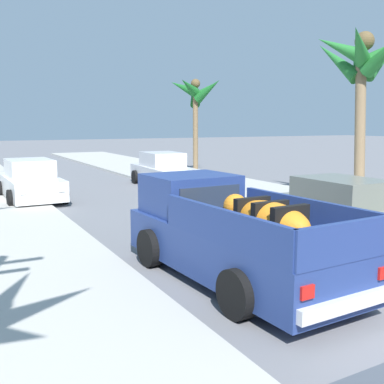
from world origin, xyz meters
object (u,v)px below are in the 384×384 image
(car_right_near, at_px, (31,181))
(car_left_far, at_px, (339,211))
(car_left_near, at_px, (163,170))
(palm_tree_left_mid, at_px, (196,95))
(palm_tree_right_fore, at_px, (363,63))
(pickup_truck, at_px, (230,235))

(car_right_near, distance_m, car_left_far, 11.26)
(car_left_near, xyz_separation_m, palm_tree_left_mid, (3.96, 4.16, 3.74))
(car_left_far, distance_m, palm_tree_left_mid, 16.28)
(car_left_near, distance_m, palm_tree_right_fore, 9.61)
(pickup_truck, bearing_deg, palm_tree_left_mid, 63.71)
(car_left_near, bearing_deg, car_right_near, -166.54)
(car_left_far, bearing_deg, palm_tree_right_fore, 38.47)
(palm_tree_left_mid, bearing_deg, car_left_near, -133.60)
(pickup_truck, xyz_separation_m, car_left_far, (3.88, 1.13, -0.10))
(palm_tree_right_fore, xyz_separation_m, palm_tree_left_mid, (-0.34, 11.65, -0.47))
(car_right_near, height_order, palm_tree_right_fore, palm_tree_right_fore)
(pickup_truck, xyz_separation_m, palm_tree_left_mid, (8.10, 16.40, 3.64))
(car_right_near, height_order, car_left_far, same)
(car_left_near, height_order, palm_tree_right_fore, palm_tree_right_fore)
(car_left_far, xyz_separation_m, palm_tree_right_fore, (4.56, 3.62, 4.21))
(palm_tree_left_mid, bearing_deg, car_right_near, -150.74)
(palm_tree_left_mid, bearing_deg, palm_tree_right_fore, -88.34)
(pickup_truck, distance_m, palm_tree_left_mid, 18.65)
(pickup_truck, bearing_deg, car_left_far, 16.25)
(car_left_near, xyz_separation_m, car_left_far, (-0.27, -11.11, 0.00))
(palm_tree_right_fore, bearing_deg, palm_tree_left_mid, 91.66)
(palm_tree_left_mid, bearing_deg, car_left_far, -105.46)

